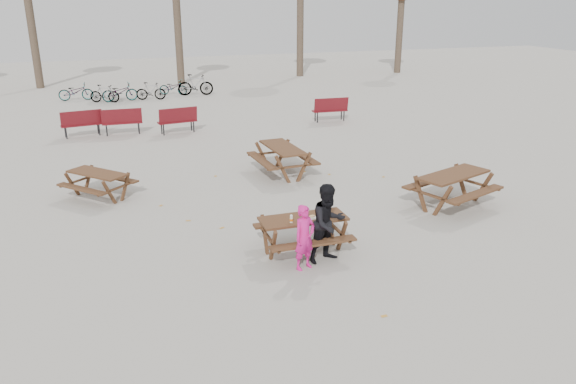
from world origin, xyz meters
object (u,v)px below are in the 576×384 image
object	(u,v)px
picnic_table_east	(452,190)
main_picnic_table	(303,226)
food_tray	(312,218)
picnic_table_far	(283,160)
child	(305,237)
adult	(328,223)
picnic_table_north	(98,185)
soda_bottle	(291,219)

from	to	relation	value
picnic_table_east	main_picnic_table	bearing A→B (deg)	176.57
food_tray	picnic_table_far	xyz separation A→B (m)	(1.11, 5.41, -0.36)
food_tray	picnic_table_east	bearing A→B (deg)	18.52
main_picnic_table	food_tray	distance (m)	0.28
child	adult	world-z (taller)	adult
adult	picnic_table_far	bearing A→B (deg)	65.94
main_picnic_table	picnic_table_north	xyz separation A→B (m)	(-4.02, 4.85, -0.23)
child	picnic_table_far	distance (m)	6.20
picnic_table_east	picnic_table_north	bearing A→B (deg)	137.72
food_tray	soda_bottle	xyz separation A→B (m)	(-0.47, -0.06, 0.05)
soda_bottle	picnic_table_east	distance (m)	5.10
picnic_table_east	adult	bearing A→B (deg)	-175.82
main_picnic_table	adult	xyz separation A→B (m)	(0.34, -0.53, 0.23)
food_tray	picnic_table_far	world-z (taller)	picnic_table_far
soda_bottle	picnic_table_north	size ratio (longest dim) A/B	0.10
food_tray	adult	size ratio (longest dim) A/B	0.11
child	picnic_table_east	world-z (taller)	child
soda_bottle	picnic_table_north	world-z (taller)	soda_bottle
main_picnic_table	soda_bottle	world-z (taller)	soda_bottle
picnic_table_north	picnic_table_far	world-z (taller)	picnic_table_far
picnic_table_east	food_tray	bearing A→B (deg)	178.54
main_picnic_table	picnic_table_north	bearing A→B (deg)	129.66
food_tray	soda_bottle	bearing A→B (deg)	-173.18
soda_bottle	picnic_table_far	world-z (taller)	soda_bottle
food_tray	picnic_table_north	world-z (taller)	food_tray
main_picnic_table	food_tray	world-z (taller)	food_tray
adult	picnic_table_east	distance (m)	4.61
child	picnic_table_far	xyz separation A→B (m)	(1.49, 6.01, -0.23)
soda_bottle	adult	bearing A→B (deg)	-28.51
main_picnic_table	food_tray	size ratio (longest dim) A/B	10.00
child	picnic_table_north	world-z (taller)	child
food_tray	picnic_table_north	bearing A→B (deg)	130.00
adult	soda_bottle	bearing A→B (deg)	136.43
main_picnic_table	adult	size ratio (longest dim) A/B	1.10
soda_bottle	picnic_table_east	xyz separation A→B (m)	(4.85, 1.52, -0.41)
picnic_table_north	picnic_table_far	distance (m)	5.30
child	picnic_table_east	xyz separation A→B (m)	(4.76, 2.06, -0.23)
food_tray	picnic_table_north	distance (m)	6.50
soda_bottle	picnic_table_east	size ratio (longest dim) A/B	0.08
picnic_table_east	picnic_table_north	distance (m)	9.24
child	picnic_table_east	distance (m)	5.19
child	picnic_table_far	world-z (taller)	child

